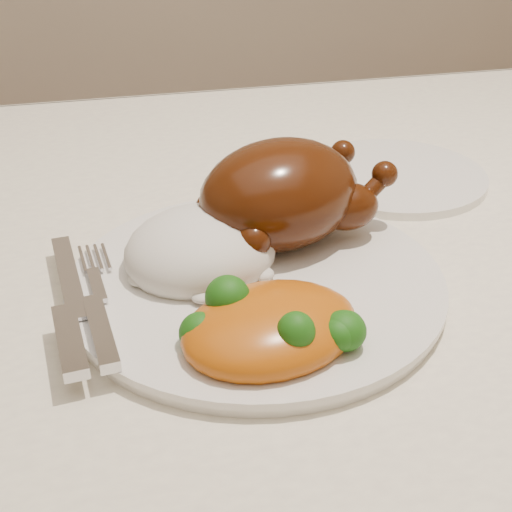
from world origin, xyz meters
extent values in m
cube|color=brown|center=(0.00, 0.00, 0.74)|extent=(1.60, 0.90, 0.04)
cube|color=beige|center=(0.00, 0.00, 0.76)|extent=(1.72, 1.02, 0.01)
cube|color=beige|center=(0.00, 0.51, 0.68)|extent=(1.72, 0.01, 0.18)
cylinder|color=white|center=(-0.03, -0.04, 0.77)|extent=(0.40, 0.40, 0.01)
cylinder|color=white|center=(0.17, 0.14, 0.77)|extent=(0.22, 0.22, 0.01)
ellipsoid|color=#3F1606|center=(0.01, 0.02, 0.83)|extent=(0.18, 0.15, 0.09)
ellipsoid|color=#3F1606|center=(0.00, 0.01, 0.85)|extent=(0.08, 0.07, 0.04)
ellipsoid|color=#3F1606|center=(0.06, 0.01, 0.81)|extent=(0.06, 0.04, 0.04)
sphere|color=#3F1606|center=(0.10, 0.02, 0.84)|extent=(0.02, 0.02, 0.02)
ellipsoid|color=#3F1606|center=(0.05, 0.06, 0.81)|extent=(0.06, 0.04, 0.04)
sphere|color=#3F1606|center=(0.08, 0.08, 0.84)|extent=(0.02, 0.02, 0.02)
sphere|color=#3F1606|center=(-0.03, -0.03, 0.81)|extent=(0.03, 0.03, 0.03)
sphere|color=#3F1606|center=(-0.05, 0.04, 0.81)|extent=(0.03, 0.03, 0.03)
ellipsoid|color=white|center=(-0.07, -0.01, 0.79)|extent=(0.17, 0.16, 0.07)
ellipsoid|color=#C45B0C|center=(-0.04, -0.12, 0.79)|extent=(0.16, 0.13, 0.05)
ellipsoid|color=#C45B0C|center=(0.00, -0.11, 0.79)|extent=(0.06, 0.05, 0.03)
ellipsoid|color=#123C0A|center=(-0.06, -0.10, 0.81)|extent=(0.03, 0.03, 0.03)
ellipsoid|color=#123C0A|center=(-0.05, -0.09, 0.79)|extent=(0.03, 0.03, 0.03)
ellipsoid|color=#123C0A|center=(0.00, -0.15, 0.80)|extent=(0.03, 0.03, 0.02)
ellipsoid|color=#123C0A|center=(-0.02, -0.12, 0.79)|extent=(0.02, 0.02, 0.02)
ellipsoid|color=#123C0A|center=(0.02, -0.14, 0.79)|extent=(0.02, 0.02, 0.02)
ellipsoid|color=#123C0A|center=(-0.03, -0.15, 0.81)|extent=(0.03, 0.03, 0.03)
ellipsoid|color=#123C0A|center=(-0.09, -0.12, 0.79)|extent=(0.03, 0.03, 0.03)
ellipsoid|color=#123C0A|center=(-0.04, -0.11, 0.80)|extent=(0.03, 0.03, 0.02)
ellipsoid|color=#123C0A|center=(0.01, -0.14, 0.80)|extent=(0.03, 0.03, 0.03)
ellipsoid|color=#123C0A|center=(-0.06, -0.10, 0.80)|extent=(0.03, 0.03, 0.03)
cube|color=#BCBCC3|center=(-0.18, -0.01, 0.79)|extent=(0.03, 0.13, 0.00)
cube|color=#BCBCC3|center=(-0.18, -0.10, 0.79)|extent=(0.03, 0.08, 0.01)
cube|color=#BCBCC3|center=(-0.16, -0.09, 0.79)|extent=(0.02, 0.09, 0.01)
cube|color=#BCBCC3|center=(-0.16, -0.01, 0.79)|extent=(0.02, 0.09, 0.00)
camera|label=1|loc=(-0.15, -0.52, 1.09)|focal=50.00mm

